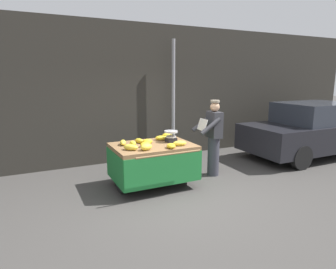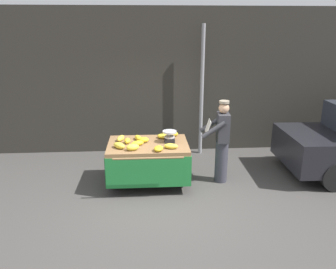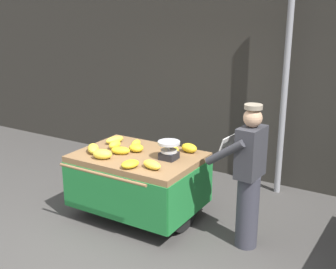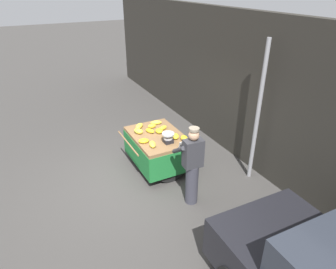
{
  "view_description": "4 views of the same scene",
  "coord_description": "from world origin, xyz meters",
  "px_view_note": "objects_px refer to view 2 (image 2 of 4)",
  "views": [
    {
      "loc": [
        -2.5,
        -4.48,
        2.22
      ],
      "look_at": [
        0.02,
        0.74,
        1.06
      ],
      "focal_mm": 31.11,
      "sensor_mm": 36.0,
      "label": 1
    },
    {
      "loc": [
        -0.33,
        -5.56,
        3.06
      ],
      "look_at": [
        0.09,
        0.72,
        1.08
      ],
      "focal_mm": 36.01,
      "sensor_mm": 36.0,
      "label": 2
    },
    {
      "loc": [
        2.79,
        -3.58,
        2.76
      ],
      "look_at": [
        0.18,
        0.71,
        1.24
      ],
      "focal_mm": 46.52,
      "sensor_mm": 36.0,
      "label": 3
    },
    {
      "loc": [
        5.41,
        -1.88,
        4.15
      ],
      "look_at": [
        0.21,
        0.78,
        1.13
      ],
      "focal_mm": 32.12,
      "sensor_mm": 36.0,
      "label": 4
    }
  ],
  "objects_px": {
    "banana_bunch_3": "(138,143)",
    "banana_bunch_4": "(173,134)",
    "banana_bunch_1": "(144,140)",
    "banana_bunch_10": "(119,145)",
    "banana_bunch_5": "(121,138)",
    "banana_bunch_8": "(138,138)",
    "banana_cart": "(148,154)",
    "banana_bunch_0": "(133,147)",
    "vendor_person": "(221,141)",
    "banana_bunch_2": "(171,146)",
    "street_pole": "(202,92)",
    "banana_bunch_9": "(163,136)",
    "banana_bunch_7": "(127,141)",
    "weighing_scale": "(170,137)",
    "banana_bunch_6": "(158,149)"
  },
  "relations": [
    {
      "from": "banana_bunch_0",
      "to": "banana_bunch_9",
      "type": "relative_size",
      "value": 0.97
    },
    {
      "from": "banana_bunch_0",
      "to": "banana_bunch_9",
      "type": "bearing_deg",
      "value": 47.83
    },
    {
      "from": "banana_bunch_5",
      "to": "banana_bunch_6",
      "type": "relative_size",
      "value": 1.18
    },
    {
      "from": "banana_cart",
      "to": "weighing_scale",
      "type": "distance_m",
      "value": 0.56
    },
    {
      "from": "banana_bunch_1",
      "to": "vendor_person",
      "type": "height_order",
      "value": "vendor_person"
    },
    {
      "from": "banana_bunch_1",
      "to": "banana_bunch_10",
      "type": "bearing_deg",
      "value": -145.03
    },
    {
      "from": "banana_bunch_2",
      "to": "weighing_scale",
      "type": "bearing_deg",
      "value": 89.72
    },
    {
      "from": "banana_cart",
      "to": "banana_bunch_2",
      "type": "height_order",
      "value": "banana_bunch_2"
    },
    {
      "from": "street_pole",
      "to": "banana_bunch_5",
      "type": "distance_m",
      "value": 2.52
    },
    {
      "from": "banana_bunch_3",
      "to": "banana_bunch_9",
      "type": "bearing_deg",
      "value": 38.13
    },
    {
      "from": "banana_bunch_7",
      "to": "banana_bunch_8",
      "type": "relative_size",
      "value": 0.8
    },
    {
      "from": "banana_bunch_9",
      "to": "banana_bunch_4",
      "type": "bearing_deg",
      "value": 30.81
    },
    {
      "from": "banana_bunch_1",
      "to": "banana_bunch_3",
      "type": "bearing_deg",
      "value": -122.14
    },
    {
      "from": "banana_cart",
      "to": "banana_bunch_4",
      "type": "distance_m",
      "value": 0.74
    },
    {
      "from": "banana_bunch_2",
      "to": "banana_bunch_1",
      "type": "bearing_deg",
      "value": 141.64
    },
    {
      "from": "banana_bunch_3",
      "to": "banana_bunch_6",
      "type": "bearing_deg",
      "value": -40.02
    },
    {
      "from": "banana_bunch_4",
      "to": "banana_bunch_5",
      "type": "relative_size",
      "value": 0.83
    },
    {
      "from": "banana_bunch_2",
      "to": "banana_bunch_6",
      "type": "height_order",
      "value": "banana_bunch_2"
    },
    {
      "from": "banana_bunch_8",
      "to": "banana_bunch_6",
      "type": "bearing_deg",
      "value": -59.77
    },
    {
      "from": "banana_cart",
      "to": "banana_bunch_3",
      "type": "xyz_separation_m",
      "value": [
        -0.2,
        -0.11,
        0.28
      ]
    },
    {
      "from": "banana_cart",
      "to": "banana_bunch_7",
      "type": "distance_m",
      "value": 0.5
    },
    {
      "from": "banana_bunch_9",
      "to": "banana_bunch_8",
      "type": "bearing_deg",
      "value": -172.63
    },
    {
      "from": "street_pole",
      "to": "banana_bunch_9",
      "type": "bearing_deg",
      "value": -125.26
    },
    {
      "from": "banana_bunch_2",
      "to": "banana_bunch_3",
      "type": "xyz_separation_m",
      "value": [
        -0.63,
        0.22,
        -0.0
      ]
    },
    {
      "from": "banana_bunch_4",
      "to": "banana_bunch_9",
      "type": "xyz_separation_m",
      "value": [
        -0.2,
        -0.12,
        -0.01
      ]
    },
    {
      "from": "banana_cart",
      "to": "banana_bunch_4",
      "type": "xyz_separation_m",
      "value": [
        0.52,
        0.42,
        0.29
      ]
    },
    {
      "from": "banana_bunch_3",
      "to": "banana_bunch_0",
      "type": "bearing_deg",
      "value": -108.32
    },
    {
      "from": "banana_bunch_1",
      "to": "banana_bunch_8",
      "type": "relative_size",
      "value": 0.79
    },
    {
      "from": "banana_cart",
      "to": "weighing_scale",
      "type": "height_order",
      "value": "weighing_scale"
    },
    {
      "from": "banana_bunch_7",
      "to": "banana_bunch_10",
      "type": "xyz_separation_m",
      "value": [
        -0.14,
        -0.28,
        0.0
      ]
    },
    {
      "from": "banana_bunch_4",
      "to": "banana_bunch_0",
      "type": "bearing_deg",
      "value": -135.68
    },
    {
      "from": "banana_bunch_1",
      "to": "banana_bunch_10",
      "type": "xyz_separation_m",
      "value": [
        -0.46,
        -0.32,
        0.0
      ]
    },
    {
      "from": "banana_bunch_8",
      "to": "vendor_person",
      "type": "height_order",
      "value": "vendor_person"
    },
    {
      "from": "weighing_scale",
      "to": "banana_bunch_9",
      "type": "height_order",
      "value": "weighing_scale"
    },
    {
      "from": "banana_bunch_6",
      "to": "vendor_person",
      "type": "relative_size",
      "value": 0.14
    },
    {
      "from": "weighing_scale",
      "to": "banana_bunch_4",
      "type": "relative_size",
      "value": 1.2
    },
    {
      "from": "weighing_scale",
      "to": "banana_bunch_4",
      "type": "xyz_separation_m",
      "value": [
        0.09,
        0.37,
        -0.06
      ]
    },
    {
      "from": "banana_bunch_5",
      "to": "banana_bunch_9",
      "type": "distance_m",
      "value": 0.88
    },
    {
      "from": "banana_bunch_7",
      "to": "vendor_person",
      "type": "xyz_separation_m",
      "value": [
        1.9,
        0.01,
        -0.06
      ]
    },
    {
      "from": "weighing_scale",
      "to": "banana_bunch_5",
      "type": "relative_size",
      "value": 0.99
    },
    {
      "from": "banana_bunch_3",
      "to": "banana_bunch_4",
      "type": "relative_size",
      "value": 1.07
    },
    {
      "from": "weighing_scale",
      "to": "banana_bunch_4",
      "type": "bearing_deg",
      "value": 76.31
    },
    {
      "from": "banana_cart",
      "to": "banana_bunch_0",
      "type": "bearing_deg",
      "value": -127.96
    },
    {
      "from": "banana_bunch_1",
      "to": "vendor_person",
      "type": "bearing_deg",
      "value": -1.06
    },
    {
      "from": "banana_cart",
      "to": "vendor_person",
      "type": "bearing_deg",
      "value": 1.96
    },
    {
      "from": "banana_bunch_7",
      "to": "vendor_person",
      "type": "distance_m",
      "value": 1.9
    },
    {
      "from": "banana_bunch_3",
      "to": "banana_bunch_8",
      "type": "relative_size",
      "value": 0.99
    },
    {
      "from": "banana_bunch_8",
      "to": "banana_bunch_9",
      "type": "relative_size",
      "value": 1.0
    },
    {
      "from": "banana_bunch_10",
      "to": "banana_cart",
      "type": "bearing_deg",
      "value": 24.01
    },
    {
      "from": "banana_bunch_6",
      "to": "banana_bunch_9",
      "type": "distance_m",
      "value": 0.75
    }
  ]
}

